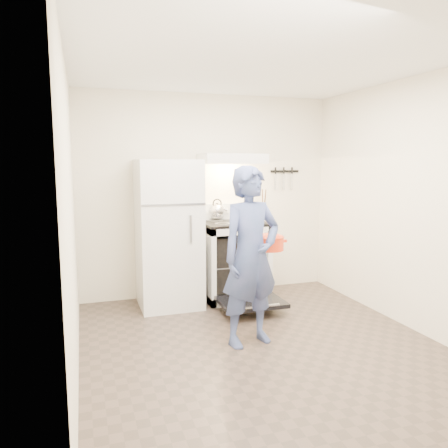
{
  "coord_description": "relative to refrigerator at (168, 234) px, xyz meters",
  "views": [
    {
      "loc": [
        -1.51,
        -3.48,
        1.67
      ],
      "look_at": [
        -0.05,
        1.0,
        1.0
      ],
      "focal_mm": 35.0,
      "sensor_mm": 36.0,
      "label": 1
    }
  ],
  "objects": [
    {
      "name": "floor",
      "position": [
        0.58,
        -1.45,
        -0.85
      ],
      "size": [
        3.6,
        3.6,
        0.0
      ],
      "primitive_type": "plane",
      "color": "#4B3B32",
      "rests_on": "ground"
    },
    {
      "name": "back_wall",
      "position": [
        0.58,
        0.35,
        0.4
      ],
      "size": [
        3.2,
        0.02,
        2.5
      ],
      "primitive_type": "cube",
      "color": "#ECE2C5",
      "rests_on": "ground"
    },
    {
      "name": "refrigerator",
      "position": [
        0.0,
        0.0,
        0.0
      ],
      "size": [
        0.7,
        0.7,
        1.7
      ],
      "primitive_type": "cube",
      "color": "silver",
      "rests_on": "floor"
    },
    {
      "name": "stove_body",
      "position": [
        0.81,
        0.02,
        -0.39
      ],
      "size": [
        0.76,
        0.65,
        0.92
      ],
      "primitive_type": "cube",
      "color": "silver",
      "rests_on": "floor"
    },
    {
      "name": "cooktop",
      "position": [
        0.81,
        0.02,
        0.09
      ],
      "size": [
        0.76,
        0.65,
        0.03
      ],
      "primitive_type": "cube",
      "color": "black",
      "rests_on": "stove_body"
    },
    {
      "name": "backsplash",
      "position": [
        0.81,
        0.31,
        0.2
      ],
      "size": [
        0.76,
        0.07,
        0.2
      ],
      "primitive_type": "cube",
      "color": "silver",
      "rests_on": "cooktop"
    },
    {
      "name": "oven_door",
      "position": [
        0.81,
        -0.57,
        -0.72
      ],
      "size": [
        0.7,
        0.54,
        0.04
      ],
      "primitive_type": "cube",
      "color": "black",
      "rests_on": "floor"
    },
    {
      "name": "oven_rack",
      "position": [
        0.81,
        0.02,
        -0.41
      ],
      "size": [
        0.6,
        0.52,
        0.01
      ],
      "primitive_type": "cube",
      "color": "slate",
      "rests_on": "stove_body"
    },
    {
      "name": "range_hood",
      "position": [
        0.81,
        0.1,
        0.86
      ],
      "size": [
        0.76,
        0.5,
        0.12
      ],
      "primitive_type": "cube",
      "color": "silver",
      "rests_on": "back_wall"
    },
    {
      "name": "knife_strip",
      "position": [
        1.63,
        0.33,
        0.7
      ],
      "size": [
        0.4,
        0.02,
        0.03
      ],
      "primitive_type": "cube",
      "color": "black",
      "rests_on": "back_wall"
    },
    {
      "name": "pizza_stone",
      "position": [
        0.87,
        0.06,
        -0.4
      ],
      "size": [
        0.31,
        0.31,
        0.02
      ],
      "primitive_type": "cylinder",
      "color": "#836048",
      "rests_on": "oven_rack"
    },
    {
      "name": "tea_kettle",
      "position": [
        0.67,
        0.24,
        0.23
      ],
      "size": [
        0.22,
        0.18,
        0.27
      ],
      "primitive_type": null,
      "color": "#B9B9BD",
      "rests_on": "cooktop"
    },
    {
      "name": "utensil_jar",
      "position": [
        1.13,
        -0.15,
        0.2
      ],
      "size": [
        0.09,
        0.09,
        0.13
      ],
      "primitive_type": "cylinder",
      "rotation": [
        0.0,
        0.0,
        -0.01
      ],
      "color": "silver",
      "rests_on": "cooktop"
    },
    {
      "name": "person",
      "position": [
        0.5,
        -1.32,
        -0.03
      ],
      "size": [
        0.67,
        0.52,
        1.64
      ],
      "primitive_type": "imported",
      "rotation": [
        0.0,
        0.0,
        0.23
      ],
      "color": "navy",
      "rests_on": "floor"
    },
    {
      "name": "dutch_oven",
      "position": [
        0.8,
        -1.07,
        0.03
      ],
      "size": [
        0.35,
        0.28,
        0.23
      ],
      "primitive_type": null,
      "color": "red",
      "rests_on": "person"
    }
  ]
}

